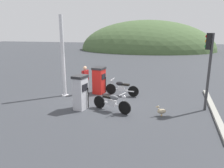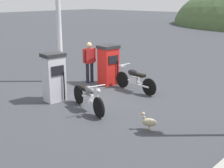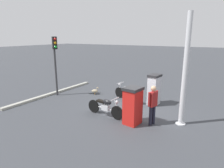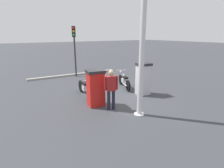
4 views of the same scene
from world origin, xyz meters
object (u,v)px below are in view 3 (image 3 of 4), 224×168
attendant_person (153,103)px  fuel_pump_far (133,105)px  fuel_pump_near (154,89)px  motorcycle_far_pump (105,106)px  roadside_traffic_light (55,56)px  motorcycle_near_pump (127,93)px  canopy_support_pole (185,73)px  wandering_duck (95,91)px

attendant_person → fuel_pump_far: bearing=23.5°
fuel_pump_near → fuel_pump_far: size_ratio=1.04×
attendant_person → fuel_pump_near: bearing=-72.8°
attendant_person → motorcycle_far_pump: bearing=6.2°
motorcycle_far_pump → roadside_traffic_light: bearing=-16.0°
motorcycle_near_pump → canopy_support_pole: size_ratio=0.43×
roadside_traffic_light → canopy_support_pole: bearing=177.4°
motorcycle_near_pump → wandering_duck: motorcycle_near_pump is taller
motorcycle_far_pump → roadside_traffic_light: size_ratio=0.56×
motorcycle_near_pump → attendant_person: attendant_person is taller
fuel_pump_near → motorcycle_far_pump: fuel_pump_near is taller
attendant_person → motorcycle_near_pump: bearing=-45.7°
motorcycle_far_pump → wandering_duck: (2.37, -2.53, -0.25)m
wandering_duck → canopy_support_pole: (-5.53, 1.65, 1.94)m
wandering_duck → roadside_traffic_light: size_ratio=0.14×
fuel_pump_near → fuel_pump_far: bearing=90.0°
motorcycle_far_pump → fuel_pump_near: bearing=-117.6°
motorcycle_far_pump → wandering_duck: size_ratio=4.10×
canopy_support_pole → motorcycle_near_pump: bearing=-26.8°
motorcycle_near_pump → canopy_support_pole: 4.07m
fuel_pump_far → canopy_support_pole: size_ratio=0.35×
motorcycle_far_pump → canopy_support_pole: bearing=-164.4°
fuel_pump_near → motorcycle_near_pump: bearing=3.5°
motorcycle_near_pump → roadside_traffic_light: (4.13, 1.32, 1.98)m
roadside_traffic_light → motorcycle_far_pump: bearing=164.0°
fuel_pump_far → attendant_person: 0.83m
fuel_pump_far → canopy_support_pole: bearing=-151.2°
wandering_duck → fuel_pump_far: bearing=145.1°
motorcycle_far_pump → canopy_support_pole: size_ratio=0.44×
canopy_support_pole → wandering_duck: bearing=-16.6°
motorcycle_far_pump → wandering_duck: bearing=-46.8°
roadside_traffic_light → canopy_support_pole: canopy_support_pole is taller
fuel_pump_near → wandering_duck: size_ratio=3.37×
roadside_traffic_light → fuel_pump_near: bearing=-165.9°
fuel_pump_far → attendant_person: bearing=-156.5°
attendant_person → canopy_support_pole: size_ratio=0.37×
fuel_pump_far → canopy_support_pole: 2.44m
fuel_pump_far → attendant_person: attendant_person is taller
fuel_pump_near → canopy_support_pole: 2.83m
fuel_pump_near → motorcycle_near_pump: 1.57m
fuel_pump_far → motorcycle_near_pump: bearing=-60.1°
fuel_pump_far → fuel_pump_near: bearing=-90.0°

